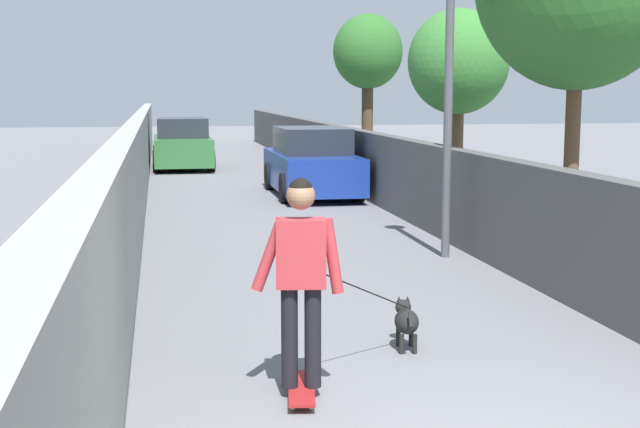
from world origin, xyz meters
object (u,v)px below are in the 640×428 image
tree_right_near (368,54)px  car_far (183,145)px  lamp_post (450,37)px  person_skateboarder (301,266)px  dog (406,320)px  car_near (312,164)px  tree_right_far (458,63)px  skateboard (301,388)px

tree_right_near → car_far: tree_right_near is taller
lamp_post → person_skateboarder: bearing=150.7°
person_skateboarder → dog: bearing=-46.9°
lamp_post → dog: size_ratio=3.33×
tree_right_near → car_near: 5.46m
lamp_post → car_near: lamp_post is taller
person_skateboarder → car_far: size_ratio=0.41×
lamp_post → car_near: 8.00m
car_far → tree_right_far: bearing=-149.4°
lamp_post → car_near: (7.62, 0.60, -2.38)m
person_skateboarder → tree_right_near: bearing=-15.3°
tree_right_near → person_skateboarder: size_ratio=2.73×
tree_right_near → dog: 16.67m
person_skateboarder → dog: person_skateboarder is taller
car_near → car_far: (7.47, 2.69, -0.00)m
tree_right_far → car_near: (1.81, 2.79, -2.22)m
skateboard → car_far: 20.37m
skateboard → car_far: (20.36, 0.34, 0.65)m
skateboard → lamp_post: bearing=-29.3°
skateboard → tree_right_far: bearing=-24.9°
car_far → skateboard: bearing=-179.0°
tree_right_far → skateboard: 12.55m
skateboard → car_far: size_ratio=0.21×
tree_right_near → dog: tree_right_near is taller
tree_right_far → person_skateboarder: bearing=155.1°
tree_right_near → tree_right_far: 6.03m
tree_right_far → skateboard: tree_right_far is taller
tree_right_far → lamp_post: size_ratio=0.89×
tree_right_far → dog: 11.10m
tree_right_near → skateboard: (-17.08, 4.66, -3.28)m
person_skateboarder → dog: size_ratio=1.19×
lamp_post → car_far: lamp_post is taller
tree_right_far → car_far: size_ratio=1.02×
person_skateboarder → car_near: (12.89, -2.35, -0.32)m
tree_right_far → tree_right_near: bearing=4.6°
lamp_post → car_far: (15.08, 3.29, -2.38)m
tree_right_far → skateboard: size_ratio=4.95×
tree_right_far → person_skateboarder: tree_right_far is taller
tree_right_near → person_skateboarder: (-17.08, 4.66, -2.32)m
tree_right_near → lamp_post: lamp_post is taller
tree_right_far → lamp_post: (-5.80, 2.19, 0.17)m
tree_right_near → car_far: size_ratio=1.12×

